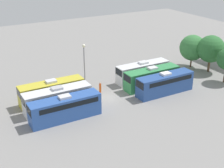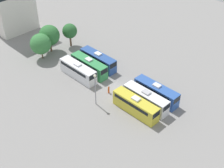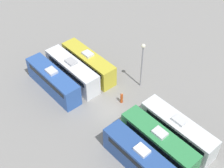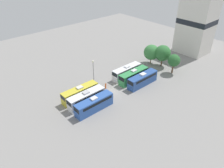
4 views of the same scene
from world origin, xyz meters
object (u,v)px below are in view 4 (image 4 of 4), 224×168
at_px(tree_1, 163,53).
at_px(depot_building, 196,24).
at_px(bus_0, 80,93).
at_px(worker_person, 106,86).
at_px(bus_1, 87,98).
at_px(bus_2, 94,104).
at_px(tree_0, 151,52).
at_px(bus_4, 134,75).
at_px(bus_5, 143,79).
at_px(bus_3, 127,71).
at_px(tree_2, 174,60).
at_px(light_pole, 93,68).

relative_size(tree_1, depot_building, 0.34).
bearing_deg(bus_0, worker_person, 85.45).
bearing_deg(depot_building, bus_1, -89.71).
height_order(bus_2, tree_1, tree_1).
bearing_deg(depot_building, tree_0, -101.20).
distance_m(tree_0, tree_1, 3.83).
xyz_separation_m(bus_0, worker_person, (0.64, 8.05, -0.96)).
distance_m(bus_4, bus_5, 3.17).
height_order(bus_0, bus_2, same).
bearing_deg(worker_person, bus_0, -94.55).
relative_size(bus_3, worker_person, 5.63).
bearing_deg(depot_building, bus_2, -85.94).
bearing_deg(depot_building, tree_2, -75.32).
relative_size(bus_0, tree_0, 1.53).
height_order(bus_2, depot_building, depot_building).
relative_size(bus_5, light_pole, 1.38).
distance_m(worker_person, tree_1, 23.17).
bearing_deg(bus_5, bus_4, -174.25).
height_order(bus_3, bus_5, same).
height_order(tree_1, tree_2, tree_1).
distance_m(bus_5, light_pole, 14.35).
distance_m(bus_0, bus_4, 17.12).
relative_size(bus_2, bus_5, 1.00).
distance_m(bus_1, bus_2, 3.23).
xyz_separation_m(bus_0, bus_3, (-0.11, 17.11, 0.00)).
xyz_separation_m(bus_3, bus_4, (3.11, -0.26, 0.00)).
distance_m(bus_0, tree_1, 31.06).
relative_size(bus_3, bus_4, 1.00).
xyz_separation_m(bus_5, worker_person, (-5.51, -9.12, -0.96)).
distance_m(bus_5, tree_2, 12.60).
bearing_deg(bus_3, bus_4, -4.71).
relative_size(worker_person, light_pole, 0.24).
bearing_deg(bus_5, tree_1, 105.21).
distance_m(bus_1, bus_5, 17.60).
xyz_separation_m(bus_0, tree_1, (2.44, 30.84, 2.75)).
bearing_deg(light_pole, depot_building, 81.21).
bearing_deg(tree_0, worker_person, -85.26).
bearing_deg(light_pole, bus_0, -62.78).
distance_m(bus_2, light_pole, 12.85).
bearing_deg(bus_3, depot_building, 84.99).
bearing_deg(tree_1, light_pole, -104.75).
height_order(light_pole, tree_1, light_pole).
relative_size(bus_3, tree_2, 1.61).
distance_m(bus_1, depot_building, 49.78).
bearing_deg(bus_0, tree_1, 85.48).
bearing_deg(bus_2, depot_building, 94.06).
bearing_deg(light_pole, bus_3, 69.59).
bearing_deg(tree_1, bus_4, -87.71).
bearing_deg(tree_1, depot_building, 89.27).
distance_m(bus_0, bus_5, 18.24).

